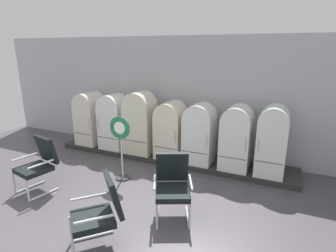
{
  "coord_description": "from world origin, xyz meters",
  "views": [
    {
      "loc": [
        2.66,
        -2.9,
        2.72
      ],
      "look_at": [
        0.09,
        2.75,
        0.95
      ],
      "focal_mm": 29.38,
      "sensor_mm": 36.0,
      "label": 1
    }
  ],
  "objects_px": {
    "refrigerator_5": "(236,136)",
    "sign_stand": "(121,149)",
    "refrigerator_1": "(113,120)",
    "armchair_center": "(100,211)",
    "refrigerator_4": "(199,132)",
    "refrigerator_6": "(272,139)",
    "refrigerator_3": "(171,128)",
    "refrigerator_0": "(90,117)",
    "armchair_left": "(39,162)",
    "armchair_right": "(172,183)",
    "refrigerator_2": "(140,121)"
  },
  "relations": [
    {
      "from": "refrigerator_2",
      "to": "refrigerator_5",
      "type": "bearing_deg",
      "value": 0.77
    },
    {
      "from": "refrigerator_2",
      "to": "armchair_right",
      "type": "height_order",
      "value": "refrigerator_2"
    },
    {
      "from": "refrigerator_1",
      "to": "refrigerator_3",
      "type": "bearing_deg",
      "value": 1.73
    },
    {
      "from": "refrigerator_5",
      "to": "refrigerator_2",
      "type": "bearing_deg",
      "value": -179.23
    },
    {
      "from": "armchair_right",
      "to": "armchair_left",
      "type": "bearing_deg",
      "value": -173.75
    },
    {
      "from": "refrigerator_5",
      "to": "armchair_left",
      "type": "distance_m",
      "value": 4.09
    },
    {
      "from": "refrigerator_4",
      "to": "refrigerator_1",
      "type": "bearing_deg",
      "value": -179.55
    },
    {
      "from": "refrigerator_3",
      "to": "armchair_right",
      "type": "relative_size",
      "value": 1.29
    },
    {
      "from": "refrigerator_5",
      "to": "refrigerator_6",
      "type": "xyz_separation_m",
      "value": [
        0.74,
        0.0,
        0.04
      ]
    },
    {
      "from": "armchair_left",
      "to": "armchair_right",
      "type": "distance_m",
      "value": 2.72
    },
    {
      "from": "armchair_right",
      "to": "armchair_center",
      "type": "distance_m",
      "value": 1.27
    },
    {
      "from": "refrigerator_2",
      "to": "refrigerator_4",
      "type": "distance_m",
      "value": 1.57
    },
    {
      "from": "refrigerator_4",
      "to": "sign_stand",
      "type": "distance_m",
      "value": 1.83
    },
    {
      "from": "refrigerator_1",
      "to": "armchair_right",
      "type": "bearing_deg",
      "value": -38.23
    },
    {
      "from": "armchair_right",
      "to": "armchair_center",
      "type": "relative_size",
      "value": 1.0
    },
    {
      "from": "refrigerator_0",
      "to": "refrigerator_4",
      "type": "height_order",
      "value": "refrigerator_0"
    },
    {
      "from": "refrigerator_5",
      "to": "armchair_center",
      "type": "height_order",
      "value": "refrigerator_5"
    },
    {
      "from": "armchair_center",
      "to": "refrigerator_0",
      "type": "bearing_deg",
      "value": 131.38
    },
    {
      "from": "armchair_left",
      "to": "armchair_right",
      "type": "bearing_deg",
      "value": 6.25
    },
    {
      "from": "refrigerator_1",
      "to": "armchair_right",
      "type": "relative_size",
      "value": 1.36
    },
    {
      "from": "refrigerator_6",
      "to": "refrigerator_0",
      "type": "bearing_deg",
      "value": 179.89
    },
    {
      "from": "armchair_left",
      "to": "sign_stand",
      "type": "bearing_deg",
      "value": 41.64
    },
    {
      "from": "refrigerator_6",
      "to": "armchair_right",
      "type": "bearing_deg",
      "value": -122.92
    },
    {
      "from": "refrigerator_6",
      "to": "armchair_left",
      "type": "relative_size",
      "value": 1.39
    },
    {
      "from": "refrigerator_5",
      "to": "sign_stand",
      "type": "bearing_deg",
      "value": -148.12
    },
    {
      "from": "refrigerator_4",
      "to": "armchair_right",
      "type": "relative_size",
      "value": 1.31
    },
    {
      "from": "refrigerator_4",
      "to": "armchair_center",
      "type": "bearing_deg",
      "value": -96.28
    },
    {
      "from": "refrigerator_0",
      "to": "sign_stand",
      "type": "relative_size",
      "value": 1.04
    },
    {
      "from": "armchair_left",
      "to": "sign_stand",
      "type": "xyz_separation_m",
      "value": [
        1.2,
        1.06,
        0.1
      ]
    },
    {
      "from": "armchair_right",
      "to": "refrigerator_1",
      "type": "bearing_deg",
      "value": 141.77
    },
    {
      "from": "refrigerator_2",
      "to": "armchair_center",
      "type": "xyz_separation_m",
      "value": [
        1.22,
        -3.18,
        -0.36
      ]
    },
    {
      "from": "refrigerator_1",
      "to": "refrigerator_2",
      "type": "distance_m",
      "value": 0.81
    },
    {
      "from": "refrigerator_1",
      "to": "refrigerator_3",
      "type": "relative_size",
      "value": 1.05
    },
    {
      "from": "refrigerator_3",
      "to": "armchair_center",
      "type": "xyz_separation_m",
      "value": [
        0.38,
        -3.23,
        -0.26
      ]
    },
    {
      "from": "refrigerator_3",
      "to": "sign_stand",
      "type": "xyz_separation_m",
      "value": [
        -0.54,
        -1.33,
        -0.16
      ]
    },
    {
      "from": "refrigerator_5",
      "to": "refrigerator_6",
      "type": "distance_m",
      "value": 0.74
    },
    {
      "from": "refrigerator_0",
      "to": "refrigerator_1",
      "type": "distance_m",
      "value": 0.83
    },
    {
      "from": "refrigerator_6",
      "to": "armchair_right",
      "type": "relative_size",
      "value": 1.39
    },
    {
      "from": "armchair_left",
      "to": "sign_stand",
      "type": "height_order",
      "value": "sign_stand"
    },
    {
      "from": "refrigerator_1",
      "to": "sign_stand",
      "type": "bearing_deg",
      "value": -49.58
    },
    {
      "from": "refrigerator_4",
      "to": "refrigerator_5",
      "type": "distance_m",
      "value": 0.84
    },
    {
      "from": "refrigerator_3",
      "to": "refrigerator_0",
      "type": "bearing_deg",
      "value": 179.97
    },
    {
      "from": "sign_stand",
      "to": "refrigerator_2",
      "type": "bearing_deg",
      "value": 102.6
    },
    {
      "from": "refrigerator_4",
      "to": "armchair_center",
      "type": "distance_m",
      "value": 3.23
    },
    {
      "from": "refrigerator_1",
      "to": "armchair_center",
      "type": "bearing_deg",
      "value": -57.55
    },
    {
      "from": "refrigerator_4",
      "to": "refrigerator_6",
      "type": "relative_size",
      "value": 0.94
    },
    {
      "from": "armchair_left",
      "to": "armchair_right",
      "type": "relative_size",
      "value": 1.0
    },
    {
      "from": "refrigerator_5",
      "to": "refrigerator_6",
      "type": "height_order",
      "value": "refrigerator_6"
    },
    {
      "from": "armchair_left",
      "to": "armchair_right",
      "type": "xyz_separation_m",
      "value": [
        2.7,
        0.3,
        0.0
      ]
    },
    {
      "from": "refrigerator_3",
      "to": "refrigerator_6",
      "type": "height_order",
      "value": "refrigerator_6"
    }
  ]
}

